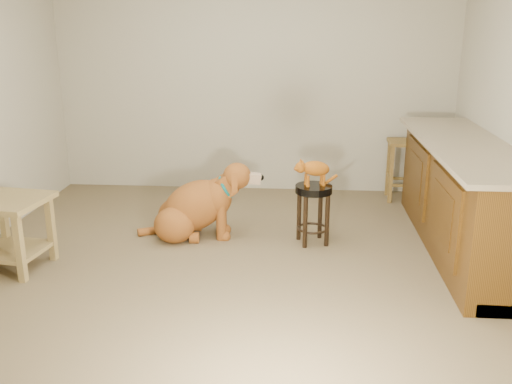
# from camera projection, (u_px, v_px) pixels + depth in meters

# --- Properties ---
(floor) EXTENTS (4.50, 4.00, 0.01)m
(floor) POSITION_uv_depth(u_px,v_px,m) (236.00, 254.00, 4.87)
(floor) COLOR brown
(floor) RESTS_ON ground
(room_shell) EXTENTS (4.54, 4.04, 2.62)m
(room_shell) POSITION_uv_depth(u_px,v_px,m) (233.00, 53.00, 4.38)
(room_shell) COLOR #A79F86
(room_shell) RESTS_ON ground
(cabinet_run) EXTENTS (0.70, 2.56, 0.94)m
(cabinet_run) POSITION_uv_depth(u_px,v_px,m) (464.00, 200.00, 4.88)
(cabinet_run) COLOR #462B0C
(cabinet_run) RESTS_ON ground
(padded_stool) EXTENTS (0.34, 0.34, 0.53)m
(padded_stool) POSITION_uv_depth(u_px,v_px,m) (313.00, 202.00, 5.02)
(padded_stool) COLOR black
(padded_stool) RESTS_ON ground
(wood_stool) EXTENTS (0.37, 0.37, 0.66)m
(wood_stool) POSITION_uv_depth(u_px,v_px,m) (403.00, 169.00, 6.27)
(wood_stool) COLOR brown
(wood_stool) RESTS_ON ground
(side_table) EXTENTS (0.63, 0.63, 0.59)m
(side_table) POSITION_uv_depth(u_px,v_px,m) (10.00, 223.00, 4.50)
(side_table) COLOR olive
(side_table) RESTS_ON ground
(golden_retriever) EXTENTS (1.18, 0.61, 0.74)m
(golden_retriever) POSITION_uv_depth(u_px,v_px,m) (196.00, 207.00, 5.20)
(golden_retriever) COLOR brown
(golden_retriever) RESTS_ON ground
(tabby_kitten) EXTENTS (0.40, 0.24, 0.27)m
(tabby_kitten) POSITION_uv_depth(u_px,v_px,m) (313.00, 169.00, 4.93)
(tabby_kitten) COLOR #91490E
(tabby_kitten) RESTS_ON padded_stool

